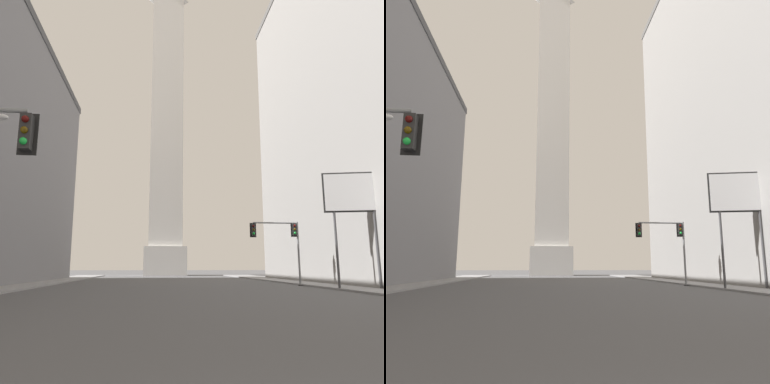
% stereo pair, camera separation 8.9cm
% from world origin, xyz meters
% --- Properties ---
extents(sidewalk_right, '(5.00, 90.40, 0.15)m').
position_xyz_m(sidewalk_right, '(13.95, 27.12, 0.07)').
color(sidewalk_right, gray).
rests_on(sidewalk_right, ground_plane).
extents(obelisk, '(8.42, 8.42, 70.33)m').
position_xyz_m(obelisk, '(0.00, 75.33, 33.77)').
color(obelisk, silver).
rests_on(obelisk, ground_plane).
extents(traffic_light_mid_right, '(4.65, 0.52, 5.78)m').
position_xyz_m(traffic_light_mid_right, '(9.66, 31.62, 4.40)').
color(traffic_light_mid_right, slate).
rests_on(traffic_light_mid_right, ground_plane).
extents(billboard_sign, '(4.30, 1.16, 8.89)m').
position_xyz_m(billboard_sign, '(13.08, 24.93, 6.99)').
color(billboard_sign, '#3F3F42').
rests_on(billboard_sign, ground_plane).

